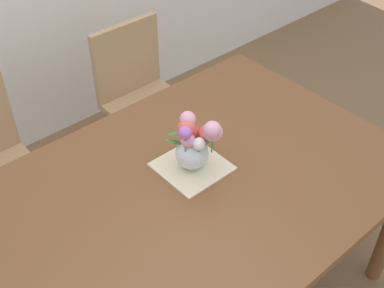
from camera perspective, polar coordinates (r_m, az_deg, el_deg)
dining_table at (r=1.97m, az=-0.58°, el=-6.53°), size 1.74×1.15×0.76m
chair_right at (r=2.84m, az=-5.85°, el=5.82°), size 0.42×0.42×0.90m
placemat at (r=1.99m, az=0.00°, el=-2.55°), size 0.25×0.25×0.01m
flower_vase at (r=1.90m, az=0.37°, el=0.22°), size 0.18×0.19×0.25m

